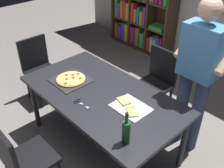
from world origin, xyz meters
TOP-DOWN VIEW (x-y plane):
  - ground_plane at (0.00, 0.00)m, footprint 12.00×12.00m
  - dining_table at (0.00, 0.00)m, footprint 1.79×0.97m
  - chair_near_camera at (-0.00, -0.97)m, footprint 0.42×0.42m
  - chair_far_side at (0.00, 0.97)m, footprint 0.42×0.42m
  - chair_left_end at (-1.38, 0.00)m, footprint 0.42×0.42m
  - bookshelf at (-1.51, 2.37)m, footprint 1.40×0.35m
  - person_serving_pizza at (0.64, 0.75)m, footprint 0.55×0.54m
  - pepperoni_pizza_on_tray at (-0.42, -0.09)m, footprint 0.39×0.39m
  - pizza_slices_on_towel at (0.37, 0.04)m, footprint 0.37×0.28m
  - wine_bottle at (0.66, -0.31)m, footprint 0.07×0.07m
  - kitchen_scissors at (-0.02, -0.27)m, footprint 0.19×0.09m

SIDE VIEW (x-z plane):
  - ground_plane at x=0.00m, z-range 0.00..0.00m
  - chair_near_camera at x=0.00m, z-range 0.06..0.96m
  - chair_far_side at x=0.00m, z-range 0.06..0.96m
  - chair_left_end at x=-1.38m, z-range 0.06..0.96m
  - dining_table at x=0.00m, z-range 0.31..1.06m
  - kitchen_scissors at x=-0.02m, z-range 0.75..0.76m
  - pizza_slices_on_towel at x=0.37m, z-range 0.74..0.78m
  - pepperoni_pizza_on_tray at x=-0.42m, z-range 0.75..0.78m
  - wine_bottle at x=0.66m, z-range 0.71..1.03m
  - bookshelf at x=-1.51m, z-range -0.02..1.93m
  - person_serving_pizza at x=0.64m, z-range 0.12..1.87m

